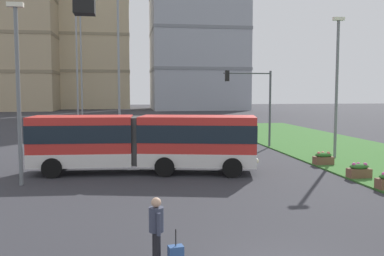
{
  "coord_description": "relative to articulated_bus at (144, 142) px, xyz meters",
  "views": [
    {
      "loc": [
        -3.66,
        -8.97,
        4.29
      ],
      "look_at": [
        -0.0,
        14.8,
        2.2
      ],
      "focal_mm": 39.43,
      "sensor_mm": 36.0,
      "label": 1
    }
  ],
  "objects": [
    {
      "name": "flower_planter_3",
      "position": [
        10.36,
        -3.28,
        -1.23
      ],
      "size": [
        1.1,
        0.56,
        0.74
      ],
      "color": "brown",
      "rests_on": "grass_median"
    },
    {
      "name": "apartment_tower_westcentre",
      "position": [
        -8.71,
        91.11,
        16.08
      ],
      "size": [
        17.29,
        18.28,
        35.44
      ],
      "color": "beige",
      "rests_on": "ground"
    },
    {
      "name": "apartment_tower_west",
      "position": [
        -27.19,
        78.57,
        18.78
      ],
      "size": [
        21.43,
        15.09,
        40.83
      ],
      "color": "tan",
      "rests_on": "ground"
    },
    {
      "name": "streetlight_median",
      "position": [
        12.26,
        2.84,
        3.24
      ],
      "size": [
        0.7,
        0.28,
        8.91
      ],
      "color": "slate",
      "rests_on": "ground"
    },
    {
      "name": "pedestrian_crossing",
      "position": [
        -0.19,
        -12.22,
        -0.65
      ],
      "size": [
        0.36,
        0.57,
        1.74
      ],
      "color": "black",
      "rests_on": "ground"
    },
    {
      "name": "car_grey_wagon",
      "position": [
        -3.23,
        6.78,
        -0.9
      ],
      "size": [
        4.53,
        2.3,
        1.58
      ],
      "color": "slate",
      "rests_on": "ground"
    },
    {
      "name": "articulated_bus",
      "position": [
        0.0,
        0.0,
        0.0
      ],
      "size": [
        11.98,
        4.27,
        3.0
      ],
      "color": "red",
      "rests_on": "ground"
    },
    {
      "name": "flower_planter_4",
      "position": [
        10.36,
        0.54,
        -1.23
      ],
      "size": [
        1.1,
        0.56,
        0.74
      ],
      "color": "brown",
      "rests_on": "grass_median"
    },
    {
      "name": "streetlight_left",
      "position": [
        -5.69,
        -2.21,
        2.89
      ],
      "size": [
        0.7,
        0.28,
        8.21
      ],
      "color": "slate",
      "rests_on": "ground"
    },
    {
      "name": "traffic_light_far_right",
      "position": [
        8.73,
        8.77,
        2.38
      ],
      "size": [
        3.76,
        0.28,
        5.85
      ],
      "color": "#474C51",
      "rests_on": "ground"
    }
  ]
}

